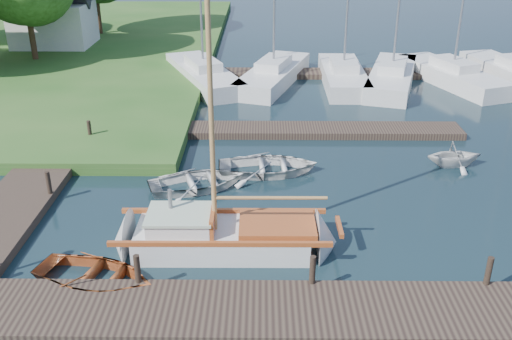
{
  "coord_description": "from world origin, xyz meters",
  "views": [
    {
      "loc": [
        0.17,
        -17.18,
        9.14
      ],
      "look_at": [
        0.0,
        0.0,
        1.2
      ],
      "focal_mm": 40.0,
      "sensor_mm": 36.0,
      "label": 1
    }
  ],
  "objects_px": {
    "marina_boat_0": "(203,73)",
    "marina_boat_2": "(343,74)",
    "dinghy": "(94,272)",
    "tender_a": "(198,179)",
    "tender_d": "(455,153)",
    "house_c": "(52,14)",
    "mooring_post_4": "(49,183)",
    "mooring_post_2": "(313,270)",
    "tender_c": "(268,164)",
    "marina_boat_1": "(273,73)",
    "mooring_post_3": "(489,271)",
    "mooring_post_5": "(89,130)",
    "sailboat": "(228,238)",
    "marina_boat_4": "(452,74)",
    "marina_boat_3": "(392,75)",
    "mooring_post_1": "(137,269)"
  },
  "relations": [
    {
      "from": "mooring_post_1",
      "to": "mooring_post_3",
      "type": "height_order",
      "value": "same"
    },
    {
      "from": "sailboat",
      "to": "tender_c",
      "type": "relative_size",
      "value": 2.64
    },
    {
      "from": "marina_boat_0",
      "to": "marina_boat_4",
      "type": "relative_size",
      "value": 1.09
    },
    {
      "from": "marina_boat_3",
      "to": "house_c",
      "type": "relative_size",
      "value": 2.24
    },
    {
      "from": "tender_a",
      "to": "tender_d",
      "type": "xyz_separation_m",
      "value": [
        9.71,
        2.03,
        0.2
      ]
    },
    {
      "from": "mooring_post_2",
      "to": "tender_a",
      "type": "bearing_deg",
      "value": 120.77
    },
    {
      "from": "tender_c",
      "to": "marina_boat_4",
      "type": "height_order",
      "value": "marina_boat_4"
    },
    {
      "from": "tender_c",
      "to": "marina_boat_0",
      "type": "relative_size",
      "value": 0.35
    },
    {
      "from": "mooring_post_1",
      "to": "mooring_post_3",
      "type": "bearing_deg",
      "value": 0.0
    },
    {
      "from": "mooring_post_4",
      "to": "marina_boat_2",
      "type": "relative_size",
      "value": 0.08
    },
    {
      "from": "marina_boat_4",
      "to": "mooring_post_1",
      "type": "bearing_deg",
      "value": 123.61
    },
    {
      "from": "mooring_post_4",
      "to": "tender_c",
      "type": "height_order",
      "value": "mooring_post_4"
    },
    {
      "from": "marina_boat_0",
      "to": "marina_boat_2",
      "type": "distance_m",
      "value": 7.92
    },
    {
      "from": "mooring_post_3",
      "to": "marina_boat_0",
      "type": "bearing_deg",
      "value": 115.17
    },
    {
      "from": "mooring_post_2",
      "to": "sailboat",
      "type": "distance_m",
      "value": 3.11
    },
    {
      "from": "tender_a",
      "to": "tender_d",
      "type": "distance_m",
      "value": 9.92
    },
    {
      "from": "dinghy",
      "to": "marina_boat_4",
      "type": "relative_size",
      "value": 0.34
    },
    {
      "from": "mooring_post_5",
      "to": "marina_boat_4",
      "type": "relative_size",
      "value": 0.08
    },
    {
      "from": "tender_a",
      "to": "marina_boat_0",
      "type": "bearing_deg",
      "value": -14.56
    },
    {
      "from": "mooring_post_3",
      "to": "sailboat",
      "type": "relative_size",
      "value": 0.08
    },
    {
      "from": "tender_c",
      "to": "marina_boat_1",
      "type": "xyz_separation_m",
      "value": [
        0.41,
        12.19,
        0.18
      ]
    },
    {
      "from": "mooring_post_5",
      "to": "sailboat",
      "type": "relative_size",
      "value": 0.08
    },
    {
      "from": "marina_boat_3",
      "to": "house_c",
      "type": "height_order",
      "value": "marina_boat_3"
    },
    {
      "from": "marina_boat_0",
      "to": "dinghy",
      "type": "bearing_deg",
      "value": 153.49
    },
    {
      "from": "marina_boat_4",
      "to": "marina_boat_3",
      "type": "bearing_deg",
      "value": 74.69
    },
    {
      "from": "mooring_post_2",
      "to": "marina_boat_0",
      "type": "height_order",
      "value": "marina_boat_0"
    },
    {
      "from": "tender_a",
      "to": "marina_boat_3",
      "type": "distance_m",
      "value": 16.19
    },
    {
      "from": "mooring_post_4",
      "to": "marina_boat_2",
      "type": "bearing_deg",
      "value": 50.47
    },
    {
      "from": "sailboat",
      "to": "marina_boat_4",
      "type": "bearing_deg",
      "value": 55.53
    },
    {
      "from": "mooring_post_1",
      "to": "mooring_post_3",
      "type": "distance_m",
      "value": 9.0
    },
    {
      "from": "tender_a",
      "to": "marina_boat_3",
      "type": "relative_size",
      "value": 0.29
    },
    {
      "from": "mooring_post_2",
      "to": "sailboat",
      "type": "height_order",
      "value": "sailboat"
    },
    {
      "from": "tender_c",
      "to": "marina_boat_2",
      "type": "distance_m",
      "value": 12.7
    },
    {
      "from": "mooring_post_1",
      "to": "house_c",
      "type": "relative_size",
      "value": 0.15
    },
    {
      "from": "marina_boat_2",
      "to": "marina_boat_3",
      "type": "bearing_deg",
      "value": -93.36
    },
    {
      "from": "marina_boat_2",
      "to": "mooring_post_4",
      "type": "bearing_deg",
      "value": 140.98
    },
    {
      "from": "mooring_post_1",
      "to": "marina_boat_0",
      "type": "distance_m",
      "value": 19.45
    },
    {
      "from": "marina_boat_3",
      "to": "house_c",
      "type": "bearing_deg",
      "value": 86.43
    },
    {
      "from": "marina_boat_2",
      "to": "tender_c",
      "type": "bearing_deg",
      "value": 160.52
    },
    {
      "from": "sailboat",
      "to": "marina_boat_3",
      "type": "xyz_separation_m",
      "value": [
        8.27,
        17.0,
        0.23
      ]
    },
    {
      "from": "mooring_post_2",
      "to": "marina_boat_4",
      "type": "height_order",
      "value": "marina_boat_4"
    },
    {
      "from": "mooring_post_4",
      "to": "marina_boat_4",
      "type": "xyz_separation_m",
      "value": [
        17.97,
        14.41,
        -0.14
      ]
    },
    {
      "from": "mooring_post_3",
      "to": "marina_boat_2",
      "type": "relative_size",
      "value": 0.08
    },
    {
      "from": "house_c",
      "to": "mooring_post_4",
      "type": "bearing_deg",
      "value": -72.35
    },
    {
      "from": "mooring_post_3",
      "to": "marina_boat_2",
      "type": "height_order",
      "value": "marina_boat_2"
    },
    {
      "from": "tender_a",
      "to": "mooring_post_4",
      "type": "bearing_deg",
      "value": 82.7
    },
    {
      "from": "mooring_post_3",
      "to": "marina_boat_3",
      "type": "relative_size",
      "value": 0.07
    },
    {
      "from": "tender_d",
      "to": "mooring_post_3",
      "type": "bearing_deg",
      "value": 162.81
    },
    {
      "from": "tender_d",
      "to": "tender_a",
      "type": "bearing_deg",
      "value": 96.02
    },
    {
      "from": "marina_boat_0",
      "to": "house_c",
      "type": "height_order",
      "value": "marina_boat_0"
    }
  ]
}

